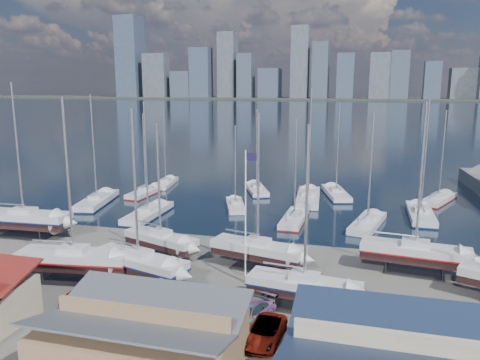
% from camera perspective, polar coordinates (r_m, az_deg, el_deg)
% --- Properties ---
extents(ground, '(1400.00, 1400.00, 0.00)m').
position_cam_1_polar(ground, '(46.09, -2.55, -11.08)').
color(ground, '#605E59').
rests_on(ground, ground).
extents(water, '(1400.00, 600.00, 0.40)m').
position_cam_1_polar(water, '(351.23, 13.11, 8.24)').
color(water, '#192E3B').
rests_on(water, ground).
extents(far_shore, '(1400.00, 80.00, 2.20)m').
position_cam_1_polar(far_shore, '(610.90, 14.09, 9.55)').
color(far_shore, '#2D332D').
rests_on(far_shore, ground).
extents(skyline, '(639.14, 43.80, 107.69)m').
position_cam_1_polar(skyline, '(605.03, 13.49, 13.17)').
color(skyline, '#475166').
rests_on(skyline, far_shore).
extents(shed_grey, '(12.60, 8.40, 4.17)m').
position_cam_1_polar(shed_grey, '(31.81, -11.79, -17.97)').
color(shed_grey, '#8C6B4C').
rests_on(shed_grey, ground).
extents(sailboat_cradle_0, '(11.42, 3.80, 18.03)m').
position_cam_1_polar(sailboat_cradle_0, '(61.08, -24.84, -4.31)').
color(sailboat_cradle_0, '#2D2D33').
rests_on(sailboat_cradle_0, ground).
extents(sailboat_cradle_1, '(10.67, 4.24, 16.71)m').
position_cam_1_polar(sailboat_cradle_1, '(45.86, -19.57, -9.05)').
color(sailboat_cradle_1, '#2D2D33').
rests_on(sailboat_cradle_1, ground).
extents(sailboat_cradle_2, '(8.81, 5.11, 14.04)m').
position_cam_1_polar(sailboat_cradle_2, '(49.48, -9.64, -7.18)').
color(sailboat_cradle_2, '#2D2D33').
rests_on(sailboat_cradle_2, ground).
extents(sailboat_cradle_3, '(10.12, 5.36, 15.78)m').
position_cam_1_polar(sailboat_cradle_3, '(43.56, -12.27, -9.79)').
color(sailboat_cradle_3, '#2D2D33').
rests_on(sailboat_cradle_3, ground).
extents(sailboat_cradle_4, '(9.62, 4.58, 15.21)m').
position_cam_1_polar(sailboat_cradle_4, '(45.82, 2.17, -8.48)').
color(sailboat_cradle_4, '#2D2D33').
rests_on(sailboat_cradle_4, ground).
extents(sailboat_cradle_5, '(9.36, 3.66, 14.83)m').
position_cam_1_polar(sailboat_cradle_5, '(38.32, 7.83, -12.74)').
color(sailboat_cradle_5, '#2D2D33').
rests_on(sailboat_cradle_5, ground).
extents(sailboat_cradle_6, '(10.33, 3.93, 16.26)m').
position_cam_1_polar(sailboat_cradle_6, '(47.87, 20.56, -8.28)').
color(sailboat_cradle_6, '#2D2D33').
rests_on(sailboat_cradle_6, ground).
extents(sailboat_moored_0, '(5.45, 11.93, 17.22)m').
position_cam_1_polar(sailboat_moored_0, '(73.99, -17.03, -2.62)').
color(sailboat_moored_0, black).
rests_on(sailboat_moored_0, water).
extents(sailboat_moored_1, '(3.13, 9.45, 13.93)m').
position_cam_1_polar(sailboat_moored_1, '(78.44, -11.40, -1.56)').
color(sailboat_moored_1, black).
rests_on(sailboat_moored_1, water).
extents(sailboat_moored_2, '(3.79, 9.18, 13.45)m').
position_cam_1_polar(sailboat_moored_2, '(84.87, -9.04, -0.48)').
color(sailboat_moored_2, black).
rests_on(sailboat_moored_2, water).
extents(sailboat_moored_3, '(3.09, 10.92, 16.30)m').
position_cam_1_polar(sailboat_moored_3, '(65.27, -11.13, -4.18)').
color(sailboat_moored_3, black).
rests_on(sailboat_moored_3, water).
extents(sailboat_moored_4, '(5.08, 8.68, 12.66)m').
position_cam_1_polar(sailboat_moored_4, '(68.53, -0.57, -3.20)').
color(sailboat_moored_4, black).
rests_on(sailboat_moored_4, water).
extents(sailboat_moored_5, '(6.21, 9.98, 14.48)m').
position_cam_1_polar(sailboat_moored_5, '(78.75, 2.02, -1.28)').
color(sailboat_moored_5, black).
rests_on(sailboat_moored_5, water).
extents(sailboat_moored_6, '(2.88, 9.61, 14.29)m').
position_cam_1_polar(sailboat_moored_6, '(62.12, 6.63, -4.84)').
color(sailboat_moored_6, black).
rests_on(sailboat_moored_6, water).
extents(sailboat_moored_7, '(4.34, 12.24, 18.13)m').
position_cam_1_polar(sailboat_moored_7, '(73.37, 8.31, -2.33)').
color(sailboat_moored_7, black).
rests_on(sailboat_moored_7, water).
extents(sailboat_moored_8, '(5.72, 10.91, 15.71)m').
position_cam_1_polar(sailboat_moored_8, '(77.29, 11.61, -1.76)').
color(sailboat_moored_8, black).
rests_on(sailboat_moored_8, water).
extents(sailboat_moored_9, '(4.96, 10.40, 15.15)m').
position_cam_1_polar(sailboat_moored_9, '(61.79, 15.28, -5.25)').
color(sailboat_moored_9, black).
rests_on(sailboat_moored_9, water).
extents(sailboat_moored_10, '(3.18, 11.18, 16.69)m').
position_cam_1_polar(sailboat_moored_10, '(68.16, 21.14, -4.08)').
color(sailboat_moored_10, black).
rests_on(sailboat_moored_10, water).
extents(sailboat_moored_11, '(6.63, 10.08, 14.70)m').
position_cam_1_polar(sailboat_moored_11, '(78.31, 23.06, -2.28)').
color(sailboat_moored_11, black).
rests_on(sailboat_moored_11, water).
extents(car_a, '(2.78, 4.18, 1.32)m').
position_cam_1_polar(car_a, '(40.58, -19.99, -14.03)').
color(car_a, gray).
rests_on(car_a, ground).
extents(car_b, '(4.47, 1.86, 1.44)m').
position_cam_1_polar(car_b, '(40.17, -11.73, -13.73)').
color(car_b, gray).
rests_on(car_b, ground).
extents(car_c, '(2.56, 5.14, 1.40)m').
position_cam_1_polar(car_c, '(34.49, 3.06, -18.00)').
color(car_c, gray).
rests_on(car_c, ground).
extents(car_d, '(4.19, 6.09, 1.64)m').
position_cam_1_polar(car_d, '(36.54, 0.89, -15.97)').
color(car_d, gray).
rests_on(car_d, ground).
extents(flagpole, '(1.06, 0.12, 12.00)m').
position_cam_1_polar(flagpole, '(42.73, 0.79, -3.11)').
color(flagpole, white).
rests_on(flagpole, ground).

